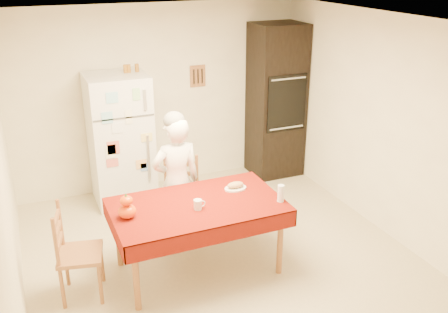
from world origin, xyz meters
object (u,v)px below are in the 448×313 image
oven_cabinet (276,101)px  bread_plate (235,188)px  refrigerator (121,140)px  seated_woman (177,182)px  dining_table (197,210)px  chair_far (182,195)px  coffee_mug (198,205)px  chair_left (73,250)px  wine_glass (281,193)px  pumpkin_lower (127,211)px

oven_cabinet → bread_plate: 2.31m
oven_cabinet → refrigerator: bearing=-178.8°
oven_cabinet → seated_woman: (-1.94, -1.33, -0.35)m
dining_table → seated_woman: size_ratio=1.14×
seated_woman → bread_plate: (0.51, -0.45, 0.03)m
chair_far → coffee_mug: size_ratio=9.50×
chair_left → seated_woman: bearing=-52.9°
oven_cabinet → chair_left: 3.72m
oven_cabinet → chair_left: bearing=-149.1°
wine_glass → chair_left: bearing=171.0°
chair_left → dining_table: bearing=-80.0°
refrigerator → seated_woman: 1.33m
oven_cabinet → dining_table: size_ratio=1.29×
refrigerator → chair_far: (0.43, -1.14, -0.34)m
pumpkin_lower → wine_glass: bearing=-10.2°
pumpkin_lower → oven_cabinet: bearing=36.5°
chair_left → coffee_mug: (1.19, -0.16, 0.30)m
oven_cabinet → chair_left: size_ratio=2.32×
seated_woman → bread_plate: 0.68m
dining_table → bread_plate: bread_plate is taller
chair_far → chair_left: same height
wine_glass → bread_plate: bearing=125.3°
chair_left → bread_plate: 1.74m
pumpkin_lower → bread_plate: 1.20m
refrigerator → seated_woman: refrigerator is taller
bread_plate → chair_far: bearing=124.8°
refrigerator → wine_glass: (1.15, -2.16, -0.00)m
dining_table → wine_glass: (0.79, -0.27, 0.16)m
seated_woman → pumpkin_lower: 0.92m
chair_far → seated_woman: 0.29m
oven_cabinet → dining_table: oven_cabinet is taller
dining_table → chair_left: 1.24m
pumpkin_lower → chair_left: bearing=174.4°
wine_glass → chair_far: bearing=125.0°
coffee_mug → chair_left: bearing=172.5°
chair_far → chair_left: (-1.30, -0.70, 0.00)m
dining_table → chair_far: (0.08, 0.74, -0.18)m
chair_left → seated_woman: seated_woman is taller
chair_far → pumpkin_lower: chair_far is taller
pumpkin_lower → refrigerator: bearing=79.7°
chair_far → wine_glass: (0.71, -1.02, 0.34)m
dining_table → pumpkin_lower: (-0.70, -0.00, 0.13)m
dining_table → seated_woman: seated_woman is taller
bread_plate → seated_woman: bearing=138.5°
refrigerator → seated_woman: bearing=-75.4°
chair_left → coffee_mug: size_ratio=9.50×
refrigerator → chair_left: size_ratio=1.79×
oven_cabinet → coffee_mug: bearing=-133.8°
oven_cabinet → coffee_mug: oven_cabinet is taller
chair_left → wine_glass: bearing=-86.7°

